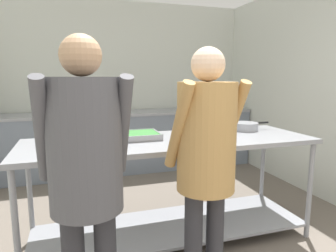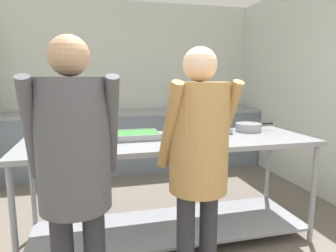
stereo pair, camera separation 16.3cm
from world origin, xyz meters
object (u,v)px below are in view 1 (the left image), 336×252
object	(u,v)px
serving_tray_roast	(205,130)
guest_serving_left	(206,149)
water_bottle	(188,103)
serving_tray_vegetables	(133,136)
serving_tray_greens	(74,142)
guest_serving_right	(86,161)
plate_stack	(187,140)
sauce_pan	(245,126)

from	to	relation	value
serving_tray_roast	guest_serving_left	size ratio (longest dim) A/B	0.25
guest_serving_left	water_bottle	world-z (taller)	guest_serving_left
serving_tray_vegetables	serving_tray_roast	distance (m)	0.73
serving_tray_vegetables	serving_tray_greens	bearing A→B (deg)	-170.73
guest_serving_left	guest_serving_right	size ratio (longest dim) A/B	0.98
serving_tray_greens	serving_tray_vegetables	world-z (taller)	same
plate_stack	guest_serving_left	size ratio (longest dim) A/B	0.14
sauce_pan	water_bottle	bearing A→B (deg)	86.10
sauce_pan	serving_tray_greens	bearing A→B (deg)	-174.83
serving_tray_greens	serving_tray_roast	world-z (taller)	same
guest_serving_left	guest_serving_right	distance (m)	0.75
plate_stack	serving_tray_roast	size ratio (longest dim) A/B	0.56
serving_tray_greens	guest_serving_right	size ratio (longest dim) A/B	0.28
serving_tray_vegetables	sauce_pan	distance (m)	1.16
serving_tray_greens	plate_stack	xyz separation A→B (m)	(0.87, -0.25, 0.00)
serving_tray_vegetables	sauce_pan	bearing A→B (deg)	3.41
plate_stack	guest_serving_left	world-z (taller)	guest_serving_left
serving_tray_greens	water_bottle	world-z (taller)	water_bottle
sauce_pan	plate_stack	bearing A→B (deg)	-153.23
serving_tray_greens	water_bottle	size ratio (longest dim) A/B	1.81
plate_stack	guest_serving_left	distance (m)	0.52
plate_stack	water_bottle	world-z (taller)	water_bottle
serving_tray_greens	plate_stack	size ratio (longest dim) A/B	2.06
sauce_pan	water_bottle	size ratio (longest dim) A/B	1.52
serving_tray_roast	guest_serving_right	xyz separation A→B (m)	(-1.16, -1.04, 0.07)
serving_tray_vegetables	serving_tray_roast	xyz separation A→B (m)	(0.72, 0.09, -0.00)
serving_tray_roast	water_bottle	xyz separation A→B (m)	(0.57, 1.89, 0.09)
serving_tray_vegetables	sauce_pan	size ratio (longest dim) A/B	1.14
sauce_pan	guest_serving_left	xyz separation A→B (m)	(-0.86, -0.91, 0.04)
serving_tray_greens	sauce_pan	bearing A→B (deg)	5.17
serving_tray_roast	plate_stack	bearing A→B (deg)	-130.21
serving_tray_roast	sauce_pan	distance (m)	0.44
plate_stack	sauce_pan	bearing A→B (deg)	26.77
sauce_pan	serving_tray_vegetables	bearing A→B (deg)	-176.59
guest_serving_left	guest_serving_right	bearing A→B (deg)	-171.74
serving_tray_greens	plate_stack	distance (m)	0.90
guest_serving_left	serving_tray_vegetables	bearing A→B (deg)	109.67
serving_tray_greens	guest_serving_left	world-z (taller)	guest_serving_left
serving_tray_roast	serving_tray_vegetables	bearing A→B (deg)	-173.13
guest_serving_right	water_bottle	world-z (taller)	guest_serving_right
guest_serving_left	serving_tray_roast	bearing A→B (deg)	65.49
guest_serving_right	serving_tray_vegetables	bearing A→B (deg)	65.12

